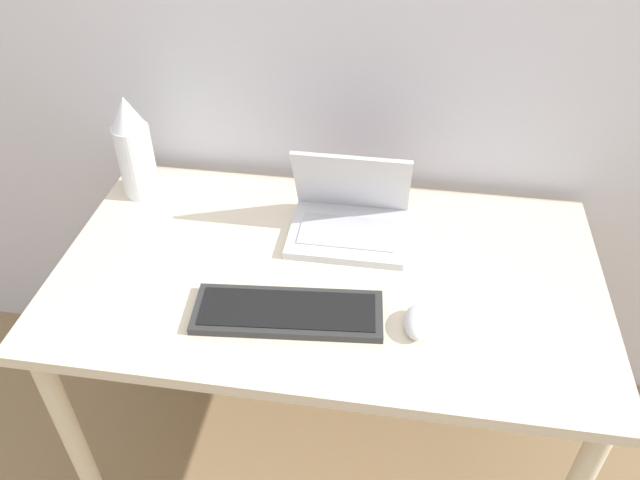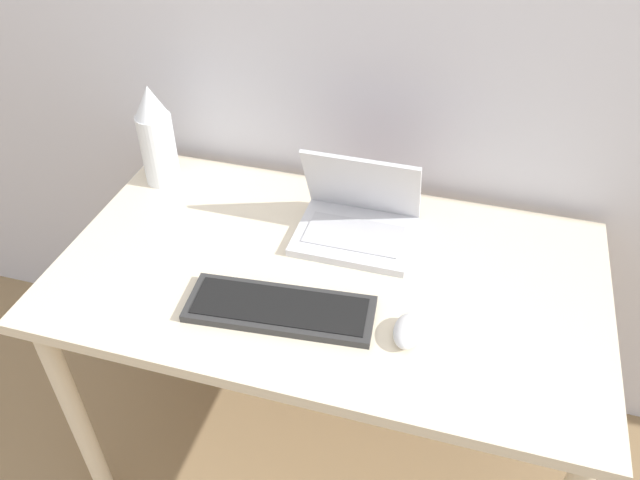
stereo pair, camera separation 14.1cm
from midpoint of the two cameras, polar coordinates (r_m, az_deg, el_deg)
wall_back at (r=1.62m, az=8.00°, el=20.17°), size 6.00×0.05×2.50m
desk at (r=1.55m, az=3.38°, el=-5.42°), size 1.29×0.74×0.78m
laptop at (r=1.57m, az=6.01°, el=1.95°), size 0.29×0.23×0.23m
keyboard at (r=1.38m, az=-0.72°, el=-6.44°), size 0.43×0.18×0.02m
mouse at (r=1.34m, az=11.03°, el=-8.30°), size 0.06×0.10×0.04m
vase at (r=1.75m, az=-12.52°, el=9.16°), size 0.10×0.10×0.29m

